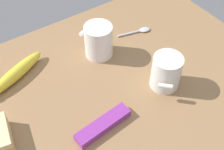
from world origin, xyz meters
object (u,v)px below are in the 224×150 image
object	(u,v)px
spoon	(139,31)
snack_bar	(103,125)
banana	(16,73)
coffee_mug_black	(166,72)
coffee_mug_milky	(98,40)

from	to	relation	value
spoon	snack_bar	world-z (taller)	snack_bar
banana	snack_bar	xyz separation A→B (cm)	(-10.80, 26.48, -0.70)
coffee_mug_black	banana	size ratio (longest dim) A/B	0.51
coffee_mug_milky	spoon	xyz separation A→B (cm)	(-15.91, -1.27, -4.70)
spoon	snack_bar	distance (cm)	36.89
spoon	coffee_mug_milky	bearing A→B (deg)	4.56
snack_bar	coffee_mug_milky	bearing A→B (deg)	-125.71
coffee_mug_black	snack_bar	xyz separation A→B (cm)	(20.76, 2.23, -3.93)
coffee_mug_black	spoon	bearing A→B (deg)	-110.45
coffee_mug_black	banana	xyz separation A→B (cm)	(31.56, -24.25, -3.22)
coffee_mug_black	coffee_mug_milky	xyz separation A→B (cm)	(8.06, -19.78, 0.16)
coffee_mug_milky	spoon	world-z (taller)	coffee_mug_milky
coffee_mug_milky	banana	xyz separation A→B (cm)	(23.50, -4.47, -3.38)
spoon	snack_bar	bearing A→B (deg)	39.14
coffee_mug_milky	spoon	size ratio (longest dim) A/B	0.93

